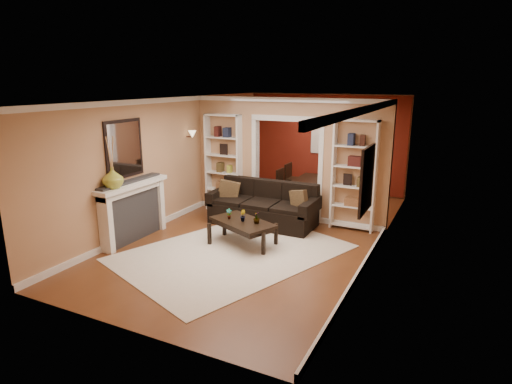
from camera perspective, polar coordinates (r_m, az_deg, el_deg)
The scene contains 30 objects.
floor at distance 8.89m, azimuth 1.14°, elevation -5.40°, with size 8.00×8.00×0.00m, color brown.
ceiling at distance 8.36m, azimuth 1.24°, elevation 12.26°, with size 8.00×8.00×0.00m, color white.
wall_back at distance 12.21m, azimuth 9.21°, elevation 6.47°, with size 8.00×8.00×0.00m, color tan.
wall_front at distance 5.30m, azimuth -17.53°, elevation -4.74°, with size 8.00×8.00×0.00m, color tan.
wall_left at distance 9.67m, azimuth -11.01°, elevation 4.27°, with size 8.00×8.00×0.00m, color tan.
wall_right at distance 7.86m, azimuth 16.22°, elevation 1.59°, with size 8.00×8.00×0.00m, color tan.
partition_wall at distance 9.60m, azimuth 4.23°, elevation 4.43°, with size 4.50×0.15×2.70m, color tan.
red_back_panel at distance 12.19m, azimuth 9.16°, elevation 6.31°, with size 4.44×0.04×2.64m, color maroon.
dining_window at distance 12.12m, azimuth 9.15°, elevation 7.36°, with size 0.78×0.03×0.98m, color #8CA5CC.
area_rug at distance 7.88m, azimuth -3.13°, elevation -8.06°, with size 2.79×3.91×0.01m, color silver.
sofa at distance 9.24m, azimuth 0.91°, elevation -1.63°, with size 2.35×1.02×0.92m, color black.
pillow_left at distance 9.54m, azimuth -3.66°, elevation 0.20°, with size 0.45×0.13×0.45m, color brown.
pillow_right at distance 8.86m, azimuth 5.74°, elevation -1.15°, with size 0.40×0.11×0.40m, color brown.
coffee_table at distance 8.17m, azimuth -1.79°, elevation -5.47°, with size 1.26×0.68×0.48m, color black.
plant_left at distance 8.19m, azimuth -3.62°, elevation -2.92°, with size 0.11×0.07×0.20m, color #336626.
plant_center at distance 8.06m, azimuth -1.80°, elevation -3.17°, with size 0.12×0.09×0.21m, color #336626.
plant_right at distance 7.93m, azimuth 0.08°, elevation -3.44°, with size 0.12×0.12×0.22m, color #336626.
bookshelf_left at distance 10.17m, azimuth -4.30°, elevation 3.85°, with size 0.90×0.30×2.30m, color white.
bookshelf_right at distance 9.03m, azimuth 12.95°, elevation 2.13°, with size 0.90×0.30×2.30m, color white.
fireplace at distance 8.63m, azimuth -15.89°, elevation -2.54°, with size 0.32×1.70×1.16m, color white.
vase at distance 8.10m, azimuth -18.56°, elevation 1.81°, with size 0.37×0.37×0.39m, color #9BA535.
mirror at distance 8.46m, azimuth -17.18°, elevation 5.52°, with size 0.03×0.95×1.10m, color silver.
wall_sconce at distance 9.98m, azimuth -8.77°, elevation 7.47°, with size 0.18×0.18×0.22m, color #FFE0A5.
framed_art at distance 6.87m, azimuth 14.49°, elevation 1.58°, with size 0.04×0.85×1.05m, color black.
dining_table at distance 11.17m, azimuth 7.48°, elevation 0.18°, with size 0.89×1.60×0.56m, color black.
dining_chair_nw at distance 11.04m, azimuth 4.30°, elevation 0.91°, with size 0.43×0.43×0.87m, color black.
dining_chair_ne at distance 10.70m, azimuth 9.76°, elevation 0.03°, with size 0.38×0.38×0.77m, color black.
dining_chair_sw at distance 11.58m, azimuth 5.42°, elevation 1.64°, with size 0.45×0.45×0.91m, color black.
dining_chair_se at distance 11.27m, azimuth 10.64°, elevation 0.68°, with size 0.37×0.37×0.76m, color black.
chandelier at distance 10.91m, azimuth 7.30°, elevation 9.12°, with size 0.50×0.50×0.30m, color #381F19.
Camera 1 is at (3.53, -7.57, 3.05)m, focal length 30.00 mm.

